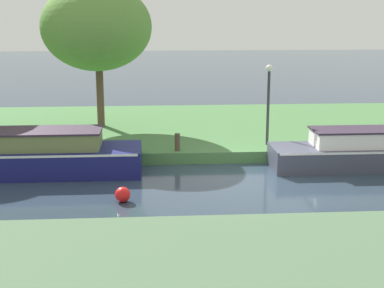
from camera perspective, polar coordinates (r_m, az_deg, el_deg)
The scene contains 9 objects.
ground_plane at distance 17.41m, azimuth 5.56°, elevation -3.70°, with size 120.00×120.00×0.00m, color #2B3949.
riverbank_far at distance 24.08m, azimuth 2.83°, elevation 1.59°, with size 72.00×10.00×0.40m, color #45743F.
navy_barge at distance 18.69m, azimuth -17.60°, elevation -1.00°, with size 8.07×1.95×1.96m.
slate_narrowboat at distance 19.51m, azimuth 17.39°, elevation -0.64°, with size 6.10×1.68×1.32m.
willow_tree_centre at distance 23.05m, azimuth -9.65°, elevation 11.60°, with size 4.38×4.53×5.82m.
lamp_post at distance 20.10m, azimuth 7.75°, elevation 4.96°, with size 0.24×0.24×2.86m.
mooring_post_near at distance 19.88m, azimuth -18.48°, elevation 0.30°, with size 0.12×0.12×0.88m, color #433721.
mooring_post_far at distance 19.29m, azimuth -1.50°, elevation 0.19°, with size 0.18×0.18×0.60m, color #4B3E2C.
channel_buoy at distance 15.47m, azimuth -7.04°, elevation -5.11°, with size 0.42×0.42×0.42m, color red.
Camera 1 is at (-2.85, -16.42, 5.05)m, focal length 52.67 mm.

